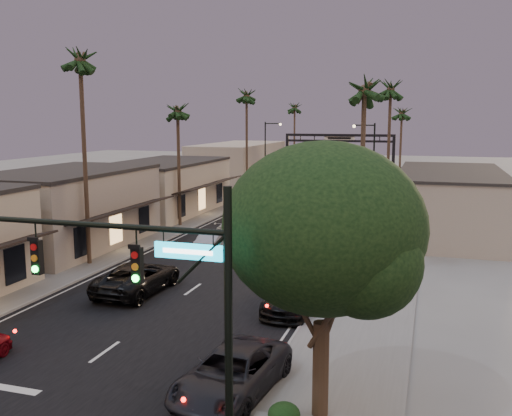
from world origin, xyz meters
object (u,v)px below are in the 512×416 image
Objects in this scene: arch at (339,147)px; streetlight_right at (371,163)px; palm_far at (295,105)px; oncoming_silver at (215,241)px; palm_lc at (178,106)px; palm_ra at (365,83)px; palm_rc at (402,110)px; oncoming_pickup at (138,277)px; corner_tree at (325,235)px; palm_ld at (247,92)px; curbside_black at (294,294)px; palm_lb at (80,54)px; curbside_near at (232,373)px; palm_rb at (391,85)px; streetlight_left at (267,152)px; traffic_signal at (161,285)px.

streetlight_right is (6.92, -25.00, -0.20)m from arch.
palm_far is 3.04× the size of oncoming_silver.
palm_lc reaches higher than oncoming_silver.
palm_ra is at bearing -72.62° from palm_far.
oncoming_pickup is (-11.25, -46.36, -9.63)m from palm_rc.
arch is at bearing 98.62° from corner_tree.
palm_ld is at bearing -79.42° from oncoming_pickup.
palm_far is 63.22m from curbside_black.
oncoming_pickup is at bearing -36.26° from palm_lb.
palm_lc reaches higher than curbside_near.
palm_rb is (17.20, -11.00, 0.00)m from palm_ld.
curbside_black is (14.80, -4.61, -12.59)m from palm_lb.
palm_lc is (-1.68, -22.00, 5.14)m from streetlight_left.
traffic_signal is 24.44m from palm_lb.
palm_rb reaches higher than oncoming_silver.
corner_tree is 0.98× the size of streetlight_right.
palm_rb is (-0.88, 36.55, 6.44)m from corner_tree.
palm_lc is at bearing -155.06° from palm_rb.
palm_lc is at bearing 122.34° from corner_tree.
streetlight_left is at bearing -82.43° from oncoming_pickup.
palm_rc is at bearing -102.11° from oncoming_pickup.
arch is at bearing 60.17° from palm_ld.
palm_ra is (17.20, 2.00, -1.94)m from palm_lb.
palm_lb is 3.50× the size of oncoming_silver.
curbside_near is at bearing 82.89° from traffic_signal.
palm_ld is 35.47m from palm_ra.
oncoming_silver is 0.76× the size of curbside_near.
palm_rc is 2.21× the size of curbside_black.
palm_far is 72.17m from curbside_near.
curbside_near is at bearing -75.27° from streetlight_left.
palm_ra is 3.04× the size of oncoming_silver.
palm_far reaches higher than palm_lc.
palm_rb is (17.20, 22.00, -0.97)m from palm_lb.
palm_lb is 27.94m from palm_rb.
palm_ld reaches higher than palm_far.
palm_lb reaches higher than palm_ld.
palm_rc is 47.66m from curbside_black.
palm_far is (-16.90, 54.00, 0.00)m from palm_ra.
streetlight_right is 1.58× the size of curbside_near.
oncoming_pickup is 13.01m from curbside_near.
corner_tree is 24.49m from oncoming_silver.
streetlight_right is 0.74× the size of palm_lc.
corner_tree is (3.79, 3.45, 0.90)m from traffic_signal.
streetlight_right is at bearing -65.24° from palm_far.
palm_ld is 20.42m from palm_rb.
palm_far is (-15.22, 33.00, 6.11)m from streetlight_right.
streetlight_left is 2.07× the size of oncoming_silver.
streetlight_right is (1.23, 41.00, 0.25)m from traffic_signal.
palm_rc reaches higher than oncoming_silver.
palm_far reaches higher than streetlight_right.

